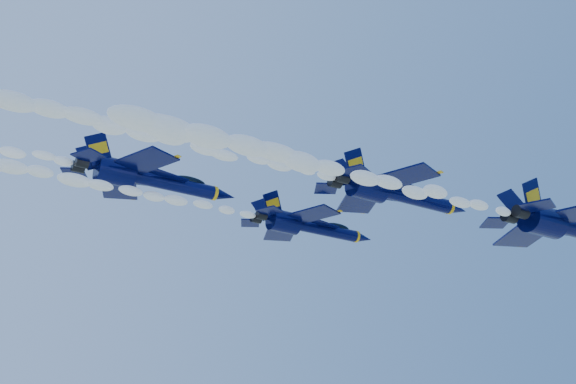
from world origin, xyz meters
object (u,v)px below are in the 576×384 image
jet_lead (568,227)px  jet_fourth (148,178)px  jet_second (395,193)px  jet_third (308,226)px

jet_lead → jet_fourth: 43.79m
jet_second → jet_fourth: 26.58m
jet_lead → jet_third: 28.07m
jet_fourth → jet_lead: bearing=-36.5°
jet_third → jet_fourth: (-18.37, 3.26, 3.05)m
jet_third → jet_fourth: size_ratio=0.87×
jet_lead → jet_fourth: size_ratio=1.01×
jet_lead → jet_fourth: (-34.71, 25.72, 7.14)m
jet_lead → jet_second: 17.58m
jet_lead → jet_third: (-16.34, 22.46, 4.09)m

